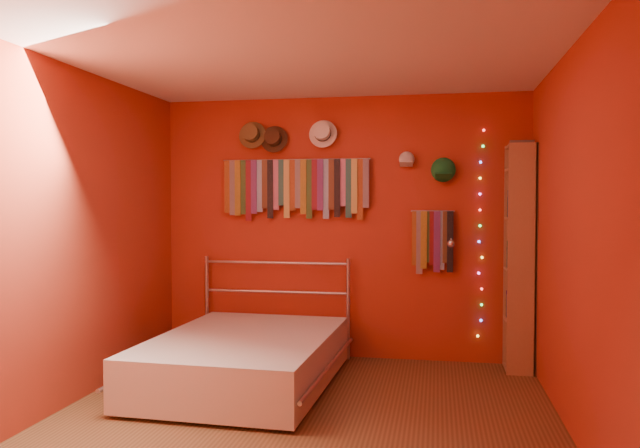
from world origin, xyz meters
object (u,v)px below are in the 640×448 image
Objects in this scene: reading_lamp at (451,243)px; bookshelf at (524,256)px; bed at (245,358)px; tie_rack at (295,186)px.

bookshelf is (0.63, 0.00, -0.11)m from reading_lamp.
reading_lamp reaches higher than bed.
reading_lamp is at bearing 30.09° from bed.
bookshelf is (2.11, -0.15, -0.64)m from tie_rack.
bookshelf is 0.99× the size of bed.
bed is at bearing -158.85° from bookshelf.
tie_rack is 5.03× the size of reading_lamp.
tie_rack is at bearing 175.79° from bookshelf.
bookshelf is 2.58m from bed.
reading_lamp is 0.14× the size of bed.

